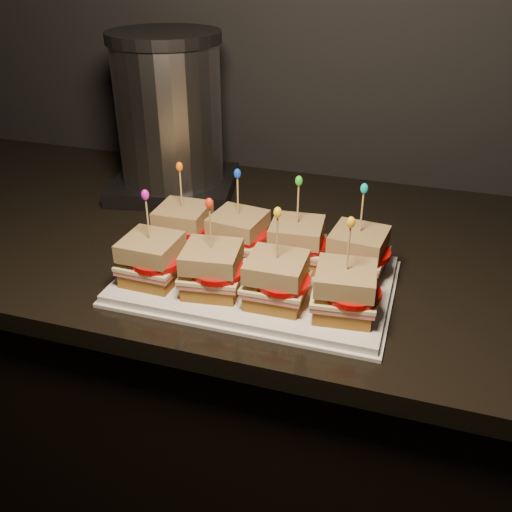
% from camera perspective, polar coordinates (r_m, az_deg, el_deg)
% --- Properties ---
extents(cabinet, '(2.65, 0.69, 0.86)m').
position_cam_1_polar(cabinet, '(1.37, 1.81, -15.73)').
color(cabinet, black).
rests_on(cabinet, ground).
extents(granite_slab, '(2.69, 0.73, 0.03)m').
position_cam_1_polar(granite_slab, '(1.10, 2.17, 0.90)').
color(granite_slab, black).
rests_on(granite_slab, cabinet).
extents(platter, '(0.44, 0.27, 0.02)m').
position_cam_1_polar(platter, '(0.95, 0.00, -2.42)').
color(platter, white).
rests_on(platter, granite_slab).
extents(platter_rim, '(0.45, 0.28, 0.01)m').
position_cam_1_polar(platter_rim, '(0.95, 0.00, -2.73)').
color(platter_rim, white).
rests_on(platter_rim, granite_slab).
extents(sandwich_0_bread_bot, '(0.09, 0.09, 0.02)m').
position_cam_1_polar(sandwich_0_bread_bot, '(1.04, -7.17, 1.68)').
color(sandwich_0_bread_bot, brown).
rests_on(sandwich_0_bread_bot, platter).
extents(sandwich_0_ham, '(0.09, 0.09, 0.01)m').
position_cam_1_polar(sandwich_0_ham, '(1.03, -7.22, 2.44)').
color(sandwich_0_ham, '#CA665A').
rests_on(sandwich_0_ham, sandwich_0_bread_bot).
extents(sandwich_0_cheese, '(0.10, 0.09, 0.01)m').
position_cam_1_polar(sandwich_0_cheese, '(1.03, -7.25, 2.79)').
color(sandwich_0_cheese, beige).
rests_on(sandwich_0_cheese, sandwich_0_ham).
extents(sandwich_0_tomato, '(0.08, 0.08, 0.01)m').
position_cam_1_polar(sandwich_0_tomato, '(1.01, -6.79, 2.93)').
color(sandwich_0_tomato, '#B40806').
rests_on(sandwich_0_tomato, sandwich_0_cheese).
extents(sandwich_0_bread_top, '(0.09, 0.09, 0.03)m').
position_cam_1_polar(sandwich_0_bread_top, '(1.02, -7.34, 4.12)').
color(sandwich_0_bread_top, '#532E0B').
rests_on(sandwich_0_bread_top, sandwich_0_tomato).
extents(sandwich_0_pick, '(0.00, 0.00, 0.09)m').
position_cam_1_polar(sandwich_0_pick, '(1.00, -7.50, 6.43)').
color(sandwich_0_pick, tan).
rests_on(sandwich_0_pick, sandwich_0_bread_top).
extents(sandwich_0_frill, '(0.01, 0.01, 0.02)m').
position_cam_1_polar(sandwich_0_frill, '(0.98, -7.67, 8.84)').
color(sandwich_0_frill, orange).
rests_on(sandwich_0_frill, sandwich_0_pick).
extents(sandwich_1_bread_bot, '(0.09, 0.09, 0.02)m').
position_cam_1_polar(sandwich_1_bread_bot, '(1.00, -1.75, 0.85)').
color(sandwich_1_bread_bot, brown).
rests_on(sandwich_1_bread_bot, platter).
extents(sandwich_1_ham, '(0.10, 0.10, 0.01)m').
position_cam_1_polar(sandwich_1_ham, '(1.00, -1.76, 1.64)').
color(sandwich_1_ham, '#CA665A').
rests_on(sandwich_1_ham, sandwich_1_bread_bot).
extents(sandwich_1_cheese, '(0.10, 0.10, 0.01)m').
position_cam_1_polar(sandwich_1_cheese, '(0.99, -1.77, 1.99)').
color(sandwich_1_cheese, beige).
rests_on(sandwich_1_cheese, sandwich_1_ham).
extents(sandwich_1_tomato, '(0.08, 0.08, 0.01)m').
position_cam_1_polar(sandwich_1_tomato, '(0.98, -1.23, 2.13)').
color(sandwich_1_tomato, '#B40806').
rests_on(sandwich_1_tomato, sandwich_1_cheese).
extents(sandwich_1_bread_top, '(0.10, 0.10, 0.03)m').
position_cam_1_polar(sandwich_1_bread_top, '(0.98, -1.79, 3.37)').
color(sandwich_1_bread_top, '#532E0B').
rests_on(sandwich_1_bread_top, sandwich_1_tomato).
extents(sandwich_1_pick, '(0.00, 0.00, 0.09)m').
position_cam_1_polar(sandwich_1_pick, '(0.96, -1.83, 5.75)').
color(sandwich_1_pick, tan).
rests_on(sandwich_1_pick, sandwich_1_bread_top).
extents(sandwich_1_frill, '(0.01, 0.01, 0.02)m').
position_cam_1_polar(sandwich_1_frill, '(0.94, -1.88, 8.25)').
color(sandwich_1_frill, blue).
rests_on(sandwich_1_frill, sandwich_1_pick).
extents(sandwich_2_bread_bot, '(0.09, 0.09, 0.02)m').
position_cam_1_polar(sandwich_2_bread_bot, '(0.98, 4.01, -0.03)').
color(sandwich_2_bread_bot, brown).
rests_on(sandwich_2_bread_bot, platter).
extents(sandwich_2_ham, '(0.10, 0.10, 0.01)m').
position_cam_1_polar(sandwich_2_ham, '(0.97, 4.04, 0.77)').
color(sandwich_2_ham, '#CA665A').
rests_on(sandwich_2_ham, sandwich_2_bread_bot).
extents(sandwich_2_cheese, '(0.10, 0.10, 0.01)m').
position_cam_1_polar(sandwich_2_cheese, '(0.97, 4.05, 1.13)').
color(sandwich_2_cheese, beige).
rests_on(sandwich_2_cheese, sandwich_2_ham).
extents(sandwich_2_tomato, '(0.08, 0.08, 0.01)m').
position_cam_1_polar(sandwich_2_tomato, '(0.96, 4.68, 1.26)').
color(sandwich_2_tomato, '#B40806').
rests_on(sandwich_2_tomato, sandwich_2_cheese).
extents(sandwich_2_bread_top, '(0.09, 0.09, 0.03)m').
position_cam_1_polar(sandwich_2_bread_top, '(0.95, 4.11, 2.53)').
color(sandwich_2_bread_top, '#532E0B').
rests_on(sandwich_2_bread_top, sandwich_2_tomato).
extents(sandwich_2_pick, '(0.00, 0.00, 0.09)m').
position_cam_1_polar(sandwich_2_pick, '(0.93, 4.21, 4.96)').
color(sandwich_2_pick, tan).
rests_on(sandwich_2_pick, sandwich_2_bread_top).
extents(sandwich_2_frill, '(0.01, 0.01, 0.02)m').
position_cam_1_polar(sandwich_2_frill, '(0.92, 4.31, 7.52)').
color(sandwich_2_frill, green).
rests_on(sandwich_2_frill, sandwich_2_pick).
extents(sandwich_3_bread_bot, '(0.09, 0.09, 0.02)m').
position_cam_1_polar(sandwich_3_bread_bot, '(0.96, 10.01, -0.96)').
color(sandwich_3_bread_bot, brown).
rests_on(sandwich_3_bread_bot, platter).
extents(sandwich_3_ham, '(0.10, 0.10, 0.01)m').
position_cam_1_polar(sandwich_3_ham, '(0.95, 10.09, -0.15)').
color(sandwich_3_ham, '#CA665A').
rests_on(sandwich_3_ham, sandwich_3_bread_bot).
extents(sandwich_3_cheese, '(0.10, 0.10, 0.01)m').
position_cam_1_polar(sandwich_3_cheese, '(0.95, 10.12, 0.22)').
color(sandwich_3_cheese, beige).
rests_on(sandwich_3_cheese, sandwich_3_ham).
extents(sandwich_3_tomato, '(0.08, 0.08, 0.01)m').
position_cam_1_polar(sandwich_3_tomato, '(0.94, 10.83, 0.34)').
color(sandwich_3_tomato, '#B40806').
rests_on(sandwich_3_tomato, sandwich_3_cheese).
extents(sandwich_3_bread_top, '(0.09, 0.09, 0.03)m').
position_cam_1_polar(sandwich_3_bread_top, '(0.94, 10.26, 1.63)').
color(sandwich_3_bread_top, '#532E0B').
rests_on(sandwich_3_bread_top, sandwich_3_tomato).
extents(sandwich_3_pick, '(0.00, 0.00, 0.09)m').
position_cam_1_polar(sandwich_3_pick, '(0.92, 10.51, 4.08)').
color(sandwich_3_pick, tan).
rests_on(sandwich_3_pick, sandwich_3_bread_top).
extents(sandwich_3_frill, '(0.01, 0.01, 0.02)m').
position_cam_1_polar(sandwich_3_frill, '(0.90, 10.77, 6.66)').
color(sandwich_3_frill, '#0AACB6').
rests_on(sandwich_3_frill, sandwich_3_pick).
extents(sandwich_4_bread_bot, '(0.09, 0.09, 0.02)m').
position_cam_1_polar(sandwich_4_bread_bot, '(0.94, -10.23, -1.72)').
color(sandwich_4_bread_bot, brown).
rests_on(sandwich_4_bread_bot, platter).
extents(sandwich_4_ham, '(0.09, 0.09, 0.01)m').
position_cam_1_polar(sandwich_4_ham, '(0.93, -10.32, -0.90)').
color(sandwich_4_ham, '#CA665A').
rests_on(sandwich_4_ham, sandwich_4_bread_bot).
extents(sandwich_4_cheese, '(0.10, 0.09, 0.01)m').
position_cam_1_polar(sandwich_4_cheese, '(0.93, -10.36, -0.53)').
color(sandwich_4_cheese, beige).
rests_on(sandwich_4_cheese, sandwich_4_ham).
extents(sandwich_4_tomato, '(0.08, 0.08, 0.01)m').
position_cam_1_polar(sandwich_4_tomato, '(0.92, -9.90, -0.41)').
color(sandwich_4_tomato, '#B40806').
rests_on(sandwich_4_tomato, sandwich_4_cheese).
extents(sandwich_4_bread_top, '(0.09, 0.09, 0.03)m').
position_cam_1_polar(sandwich_4_bread_top, '(0.92, -10.50, 0.91)').
color(sandwich_4_bread_top, '#532E0B').
rests_on(sandwich_4_bread_top, sandwich_4_tomato).
extents(sandwich_4_pick, '(0.00, 0.00, 0.09)m').
position_cam_1_polar(sandwich_4_pick, '(0.90, -10.76, 3.40)').
color(sandwich_4_pick, tan).
rests_on(sandwich_4_pick, sandwich_4_bread_top).
extents(sandwich_4_frill, '(0.01, 0.01, 0.02)m').
position_cam_1_polar(sandwich_4_frill, '(0.88, -11.03, 6.03)').
color(sandwich_4_frill, '#CD12BB').
rests_on(sandwich_4_frill, sandwich_4_pick).
extents(sandwich_5_bread_bot, '(0.09, 0.09, 0.02)m').
position_cam_1_polar(sandwich_5_bread_bot, '(0.90, -4.35, -2.77)').
color(sandwich_5_bread_bot, brown).
rests_on(sandwich_5_bread_bot, platter).
extents(sandwich_5_ham, '(0.10, 0.10, 0.01)m').
position_cam_1_polar(sandwich_5_ham, '(0.89, -4.38, -1.93)').
color(sandwich_5_ham, '#CA665A').
rests_on(sandwich_5_ham, sandwich_5_bread_bot).
extents(sandwich_5_cheese, '(0.10, 0.10, 0.01)m').
position_cam_1_polar(sandwich_5_cheese, '(0.89, -4.40, -1.54)').
color(sandwich_5_cheese, beige).
rests_on(sandwich_5_cheese, sandwich_5_ham).
extents(sandwich_5_tomato, '(0.08, 0.08, 0.01)m').
position_cam_1_polar(sandwich_5_tomato, '(0.88, -3.83, -1.44)').
color(sandwich_5_tomato, '#B40806').
rests_on(sandwich_5_tomato, sandwich_5_cheese).
extents(sandwich_5_bread_top, '(0.10, 0.10, 0.03)m').
position_cam_1_polar(sandwich_5_bread_top, '(0.88, -4.47, -0.06)').
color(sandwich_5_bread_top, '#532E0B').
rests_on(sandwich_5_bread_top, sandwich_5_tomato).
extents(sandwich_5_pick, '(0.00, 0.00, 0.09)m').
position_cam_1_polar(sandwich_5_pick, '(0.86, -4.58, 2.53)').
color(sandwich_5_pick, tan).
rests_on(sandwich_5_pick, sandwich_5_bread_top).
extents(sandwich_5_frill, '(0.01, 0.01, 0.02)m').
position_cam_1_polar(sandwich_5_frill, '(0.84, -4.70, 5.27)').
color(sandwich_5_frill, red).
rests_on(sandwich_5_frill, sandwich_5_pick).
extents(sandwich_6_bread_bot, '(0.08, 0.08, 0.02)m').
position_cam_1_polar(sandwich_6_bread_bot, '(0.87, 2.01, -3.88)').
color(sandwich_6_bread_bot, brown).
rests_on(sandwich_6_bread_bot, platter).
extents(sandwich_6_ham, '(0.09, 0.09, 0.01)m').
position_cam_1_polar(sandwich_6_ham, '(0.87, 2.03, -3.02)').
color(sandwich_6_ham, '#CA665A').
rests_on(sandwich_6_ham, sandwich_6_bread_bot).
extents(sandwich_6_cheese, '(0.09, 0.09, 0.01)m').
position_cam_1_polar(sandwich_6_cheese, '(0.86, 2.04, -2.62)').
color(sandwich_6_cheese, beige).
rests_on(sandwich_6_cheese, sandwich_6_ham).
extents(sandwich_6_tomato, '(0.08, 0.08, 0.01)m').
position_cam_1_polar(sandwich_6_tomato, '(0.85, 2.71, -2.53)').
color(sandwich_6_tomato, '#B40806').
rests_on(sandwich_6_tomato, sandwich_6_cheese).
extents(sandwich_6_bread_top, '(0.09, 0.09, 0.03)m').
position_cam_1_polar(sandwich_6_bread_top, '(0.85, 2.07, -1.11)').
color(sandwich_6_bread_top, '#532E0B').
rests_on(sandwich_6_bread_top, sandwich_6_tomato).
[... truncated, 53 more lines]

